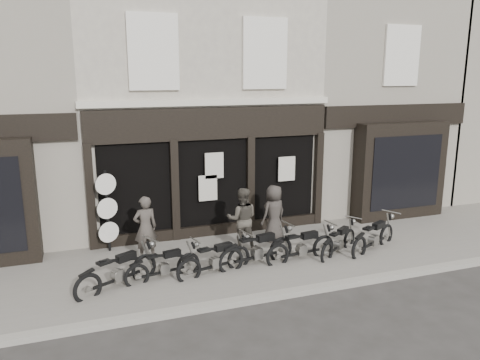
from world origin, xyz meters
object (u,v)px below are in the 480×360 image
object	(u,v)px
motorcycle_0	(118,274)
advert_sign_post	(108,215)
man_right	(274,213)
motorcycle_3	(257,253)
motorcycle_4	(302,249)
man_left	(145,228)
motorcycle_1	(164,268)
motorcycle_2	(216,262)
man_centre	(242,219)
motorcycle_5	(339,244)
motorcycle_6	(374,239)

from	to	relation	value
motorcycle_0	advert_sign_post	xyz separation A→B (m)	(-0.02, 2.32, 0.74)
man_right	motorcycle_3	bearing A→B (deg)	33.19
motorcycle_4	man_left	bearing A→B (deg)	152.71
motorcycle_0	motorcycle_1	bearing A→B (deg)	-21.31
motorcycle_3	motorcycle_4	bearing A→B (deg)	-15.67
motorcycle_2	man_left	distance (m)	2.12
man_centre	advert_sign_post	xyz separation A→B (m)	(-3.45, 1.05, 0.16)
motorcycle_3	man_centre	size ratio (longest dim) A/B	1.26
motorcycle_1	motorcycle_2	world-z (taller)	motorcycle_2
motorcycle_4	motorcycle_5	bearing A→B (deg)	-2.94
motorcycle_5	man_centre	bearing A→B (deg)	122.68
motorcycle_2	man_centre	bearing A→B (deg)	33.50
motorcycle_5	man_right	distance (m)	2.01
motorcycle_2	man_right	distance (m)	2.77
motorcycle_6	motorcycle_3	bearing A→B (deg)	152.37
motorcycle_5	man_centre	xyz separation A→B (m)	(-2.38, 1.10, 0.62)
man_centre	motorcycle_6	bearing A→B (deg)	178.35
man_left	man_right	world-z (taller)	man_left
motorcycle_3	motorcycle_5	xyz separation A→B (m)	(2.36, -0.00, -0.05)
motorcycle_6	advert_sign_post	size ratio (longest dim) A/B	0.84
advert_sign_post	motorcycle_2	bearing A→B (deg)	-64.32
motorcycle_4	motorcycle_5	xyz separation A→B (m)	(1.16, 0.09, -0.03)
motorcycle_3	man_centre	bearing A→B (deg)	79.82
man_right	motorcycle_5	bearing A→B (deg)	112.66
motorcycle_4	motorcycle_6	world-z (taller)	motorcycle_6
motorcycle_0	motorcycle_1	distance (m)	1.08
motorcycle_3	motorcycle_1	bearing A→B (deg)	169.67
motorcycle_2	motorcycle_4	xyz separation A→B (m)	(2.36, 0.06, 0.01)
motorcycle_1	man_right	bearing A→B (deg)	10.26
man_right	advert_sign_post	size ratio (longest dim) A/B	0.70
motorcycle_5	man_left	world-z (taller)	man_left
motorcycle_5	motorcycle_3	bearing A→B (deg)	147.41
motorcycle_4	motorcycle_5	size ratio (longest dim) A/B	1.22
man_centre	man_right	size ratio (longest dim) A/B	1.05
man_left	man_right	size ratio (longest dim) A/B	1.02
motorcycle_4	man_left	xyz separation A→B (m)	(-3.81, 1.37, 0.57)
man_centre	advert_sign_post	bearing A→B (deg)	0.99
motorcycle_2	man_right	size ratio (longest dim) A/B	1.22
motorcycle_3	motorcycle_4	size ratio (longest dim) A/B	1.05
man_right	advert_sign_post	distance (m)	4.59
motorcycle_0	motorcycle_4	world-z (taller)	motorcycle_0
motorcycle_2	motorcycle_5	xyz separation A→B (m)	(3.51, 0.16, -0.02)
motorcycle_1	motorcycle_3	size ratio (longest dim) A/B	0.87
man_left	man_right	distance (m)	3.66
motorcycle_1	motorcycle_5	distance (m)	4.74
motorcycle_3	man_right	bearing A→B (deg)	41.99
motorcycle_0	motorcycle_2	world-z (taller)	motorcycle_0
motorcycle_1	man_centre	distance (m)	2.69
motorcycle_2	motorcycle_6	bearing A→B (deg)	-13.88
man_centre	man_right	xyz separation A→B (m)	(1.08, 0.32, -0.04)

